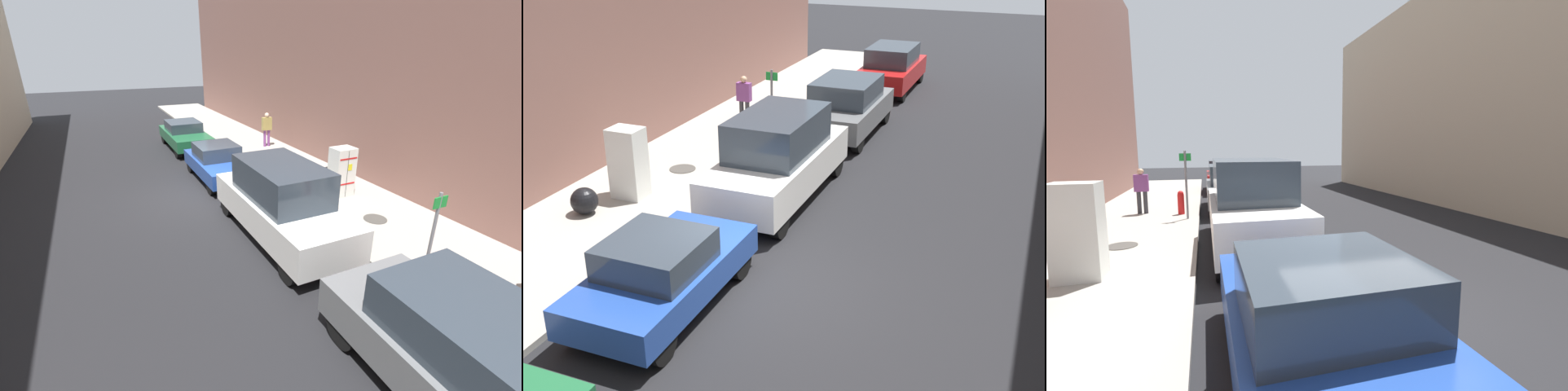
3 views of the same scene
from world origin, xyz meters
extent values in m
plane|color=black|center=(0.00, 0.00, 0.00)|extent=(80.00, 80.00, 0.00)
cube|color=silver|center=(-4.56, 2.42, 0.99)|extent=(0.77, 0.61, 1.72)
cube|color=black|center=(-4.56, 2.73, 0.99)|extent=(0.01, 0.01, 1.63)
cube|color=yellow|center=(-4.66, 2.73, 1.23)|extent=(0.16, 0.01, 0.22)
cube|color=red|center=(-4.56, 2.73, 1.54)|extent=(0.69, 0.01, 0.05)
cube|color=red|center=(-4.56, 2.73, 0.64)|extent=(0.69, 0.01, 0.05)
cylinder|color=#47443F|center=(-4.34, 4.47, 0.14)|extent=(0.70, 0.70, 0.02)
cylinder|color=slate|center=(-2.98, 7.41, 1.23)|extent=(0.07, 0.07, 2.20)
cube|color=#198C33|center=(-2.98, 7.43, 2.13)|extent=(0.36, 0.02, 0.24)
cylinder|color=red|center=(-3.23, 8.30, 0.48)|extent=(0.22, 0.22, 0.70)
sphere|color=red|center=(-3.23, 8.30, 0.85)|extent=(0.20, 0.20, 0.20)
cylinder|color=#333338|center=(-4.63, 8.79, 0.52)|extent=(0.14, 0.14, 0.78)
cylinder|color=#333338|center=(-4.43, 8.79, 0.52)|extent=(0.14, 0.14, 0.78)
cube|color=#7A3D7F|center=(-4.53, 8.79, 1.21)|extent=(0.46, 0.22, 0.59)
sphere|color=tan|center=(-4.53, 8.79, 1.61)|extent=(0.21, 0.21, 0.21)
cube|color=#23479E|center=(-1.33, -1.27, 0.60)|extent=(1.80, 3.95, 0.55)
cube|color=#2D3842|center=(-1.33, -1.47, 1.15)|extent=(1.58, 1.66, 0.55)
cylinder|color=black|center=(-2.10, 0.13, 0.33)|extent=(0.22, 0.66, 0.66)
cylinder|color=black|center=(-0.56, 0.13, 0.33)|extent=(0.22, 0.66, 0.66)
cube|color=silver|center=(-1.33, 3.93, 0.78)|extent=(1.93, 5.13, 0.85)
cube|color=#2D3842|center=(-1.33, 3.93, 1.68)|extent=(1.69, 2.82, 0.95)
cylinder|color=black|center=(-2.16, 5.89, 0.36)|extent=(0.22, 0.71, 0.71)
cylinder|color=black|center=(-0.50, 5.89, 0.36)|extent=(0.22, 0.71, 0.71)
cylinder|color=black|center=(-2.16, 1.97, 0.36)|extent=(0.22, 0.71, 0.71)
cylinder|color=black|center=(-0.50, 1.97, 0.36)|extent=(0.22, 0.71, 0.71)
cube|color=slate|center=(-1.33, 9.47, 0.71)|extent=(2.00, 4.40, 0.70)
cube|color=#2D3842|center=(-1.33, 9.47, 1.41)|extent=(1.76, 2.42, 0.70)
cylinder|color=black|center=(-2.20, 11.07, 0.36)|extent=(0.22, 0.71, 0.71)
cylinder|color=black|center=(-0.46, 11.07, 0.36)|extent=(0.22, 0.71, 0.71)
cylinder|color=black|center=(-2.20, 7.88, 0.36)|extent=(0.22, 0.71, 0.71)
cylinder|color=black|center=(-0.46, 7.88, 0.36)|extent=(0.22, 0.71, 0.71)
cube|color=red|center=(-1.33, 15.57, 0.68)|extent=(1.88, 4.47, 0.70)
cube|color=#2D3842|center=(-1.33, 15.57, 1.38)|extent=(1.65, 2.46, 0.70)
cylinder|color=black|center=(-2.14, 17.22, 0.33)|extent=(0.22, 0.67, 0.67)
cylinder|color=black|center=(-0.52, 17.22, 0.33)|extent=(0.22, 0.67, 0.67)
cylinder|color=black|center=(-2.14, 13.92, 0.33)|extent=(0.22, 0.67, 0.67)
cylinder|color=black|center=(-0.52, 13.92, 0.33)|extent=(0.22, 0.67, 0.67)
camera|label=1|loc=(2.90, 11.54, 4.90)|focal=24.00mm
camera|label=2|loc=(4.33, -9.66, 6.42)|focal=45.00mm
camera|label=3|loc=(-2.39, -4.41, 2.45)|focal=24.00mm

